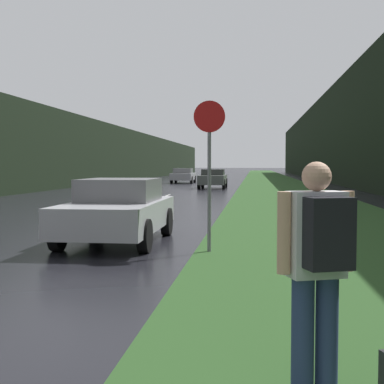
{
  "coord_description": "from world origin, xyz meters",
  "views": [
    {
      "loc": [
        4.74,
        -0.29,
        1.68
      ],
      "look_at": [
        2.88,
        15.65,
        0.87
      ],
      "focal_mm": 50.0,
      "sensor_mm": 36.0,
      "label": 1
    }
  ],
  "objects_px": {
    "car_passing_far": "(213,178)",
    "stop_sign": "(209,163)",
    "hitchhiker_with_backpack": "(318,262)",
    "car_oncoming": "(183,175)",
    "car_passing_near": "(118,210)"
  },
  "relations": [
    {
      "from": "car_passing_far",
      "to": "stop_sign",
      "type": "bearing_deg",
      "value": 94.26
    },
    {
      "from": "hitchhiker_with_backpack",
      "to": "car_oncoming",
      "type": "distance_m",
      "value": 45.85
    },
    {
      "from": "stop_sign",
      "to": "car_passing_far",
      "type": "distance_m",
      "value": 28.07
    },
    {
      "from": "car_oncoming",
      "to": "stop_sign",
      "type": "bearing_deg",
      "value": -81.7
    },
    {
      "from": "stop_sign",
      "to": "hitchhiker_with_backpack",
      "type": "bearing_deg",
      "value": -78.16
    },
    {
      "from": "hitchhiker_with_backpack",
      "to": "car_passing_near",
      "type": "bearing_deg",
      "value": 95.4
    },
    {
      "from": "car_passing_near",
      "to": "car_passing_far",
      "type": "relative_size",
      "value": 0.92
    },
    {
      "from": "car_passing_near",
      "to": "car_oncoming",
      "type": "bearing_deg",
      "value": -84.56
    },
    {
      "from": "car_passing_near",
      "to": "car_passing_far",
      "type": "height_order",
      "value": "car_passing_near"
    },
    {
      "from": "stop_sign",
      "to": "hitchhiker_with_backpack",
      "type": "height_order",
      "value": "stop_sign"
    },
    {
      "from": "stop_sign",
      "to": "car_passing_far",
      "type": "bearing_deg",
      "value": 94.26
    },
    {
      "from": "hitchhiker_with_backpack",
      "to": "car_passing_near",
      "type": "distance_m",
      "value": 8.15
    },
    {
      "from": "stop_sign",
      "to": "car_passing_far",
      "type": "xyz_separation_m",
      "value": [
        -2.08,
        27.98,
        -1.0
      ]
    },
    {
      "from": "car_passing_near",
      "to": "car_oncoming",
      "type": "height_order",
      "value": "car_passing_near"
    },
    {
      "from": "stop_sign",
      "to": "car_passing_near",
      "type": "bearing_deg",
      "value": 151.37
    }
  ]
}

